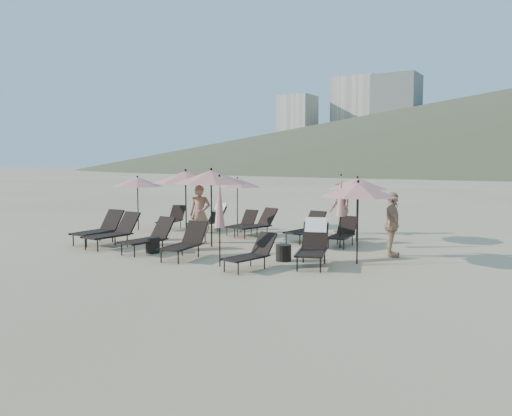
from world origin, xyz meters
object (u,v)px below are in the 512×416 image
Objects in this scene: umbrella_open_2 at (358,190)px; umbrella_open_5 at (137,182)px; lounger_3 at (185,242)px; umbrella_open_4 at (357,184)px; umbrella_open_0 at (186,177)px; side_table_0 at (153,245)px; umbrella_open_3 at (237,183)px; umbrella_closed_1 at (341,196)px; lounger_1 at (114,231)px; lounger_5 at (313,243)px; umbrella_closed_0 at (219,203)px; lounger_2 at (149,237)px; lounger_7 at (210,218)px; umbrella_open_1 at (211,177)px; lounger_10 at (307,228)px; lounger_11 at (343,233)px; beachgoer_a at (200,214)px; lounger_4 at (251,253)px; beachgoer_b at (340,208)px; lounger_6 at (172,218)px; lounger_0 at (100,228)px; side_table_1 at (283,253)px; lounger_9 at (257,223)px; lounger_8 at (243,223)px; beachgoer_c at (392,225)px.

umbrella_open_5 is at bearing 169.73° from umbrella_open_2.
umbrella_open_4 reaches higher than lounger_3.
umbrella_open_0 is 5.22× the size of side_table_0.
umbrella_open_3 is 0.90× the size of umbrella_closed_1.
lounger_1 is 0.80× the size of umbrella_closed_1.
lounger_5 is 0.84× the size of umbrella_closed_0.
lounger_5 reaches higher than lounger_2.
umbrella_open_1 is (2.35, -2.95, 1.69)m from lounger_7.
lounger_11 is at bearing -0.91° from lounger_10.
beachgoer_a is at bearing -159.26° from umbrella_closed_1.
lounger_3 reaches higher than lounger_4.
umbrella_open_2 reaches higher than umbrella_open_3.
lounger_7 is 5.98m from umbrella_open_4.
lounger_4 is at bearing -37.92° from lounger_7.
lounger_7 is at bearing -106.70° from beachgoer_b.
lounger_5 reaches higher than lounger_7.
lounger_5 reaches higher than lounger_3.
umbrella_open_4 reaches higher than lounger_6.
lounger_5 is 4.88m from beachgoer_a.
lounger_11 is (5.98, 4.09, -0.07)m from lounger_1.
lounger_0 is 1.11× the size of lounger_6.
lounger_6 reaches higher than lounger_4.
lounger_5 is at bearing 62.60° from lounger_4.
lounger_2 is at bearing 169.46° from umbrella_closed_0.
umbrella_open_2 is 2.59m from side_table_1.
umbrella_closed_0 reaches higher than lounger_10.
umbrella_open_3 reaches higher than lounger_2.
side_table_1 is 0.23× the size of beachgoer_b.
lounger_4 is at bearing -50.49° from lounger_6.
lounger_6 is 0.82× the size of umbrella_open_3.
lounger_0 is 4.20m from lounger_3.
lounger_0 is 1.02× the size of lounger_9.
lounger_4 is at bearing -65.73° from beachgoer_a.
lounger_3 is 1.04× the size of lounger_6.
lounger_1 is 3.51m from umbrella_open_1.
lounger_11 is at bearing -8.50° from lounger_8.
lounger_9 is at bearing 112.58° from umbrella_closed_0.
umbrella_open_1 is (-2.88, 2.13, 1.80)m from lounger_4.
umbrella_open_4 is at bearing 30.06° from umbrella_open_0.
lounger_0 is 8.67m from umbrella_open_2.
side_table_1 is 0.24× the size of beachgoer_c.
umbrella_open_2 is (8.88, -2.72, 1.51)m from lounger_6.
umbrella_open_4 is at bearing 2.21° from beachgoer_b.
beachgoer_a is 1.00× the size of beachgoer_b.
lounger_11 is 5.95m from side_table_0.
umbrella_open_1 reaches higher than umbrella_open_2.
lounger_9 is at bearing 12.16° from umbrella_open_5.
lounger_2 is 6.04m from lounger_11.
beachgoer_c reaches higher than lounger_5.
lounger_1 is 1.01× the size of lounger_9.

